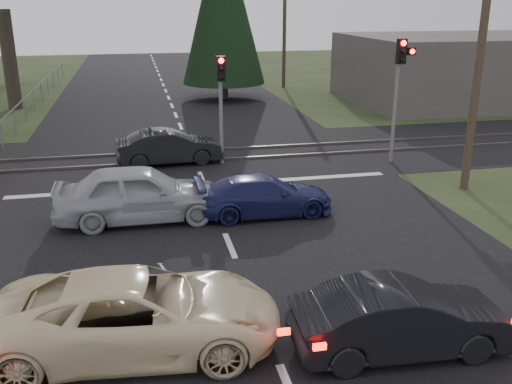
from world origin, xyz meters
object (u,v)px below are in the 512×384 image
object	(u,v)px
traffic_signal_right	(400,77)
utility_pole_far	(227,12)
utility_pole_near	(481,44)
utility_pole_mid	(285,19)
blue_sedan	(264,195)
cream_coupe	(137,313)
traffic_signal_center	(221,92)
dark_hatchback	(402,319)
dark_car_far	(169,147)
silver_car	(140,193)

from	to	relation	value
traffic_signal_right	utility_pole_far	world-z (taller)	utility_pole_far
traffic_signal_right	utility_pole_near	xyz separation A→B (m)	(0.95, -3.47, 1.41)
utility_pole_mid	blue_sedan	world-z (taller)	utility_pole_mid
utility_pole_far	cream_coupe	size ratio (longest dim) A/B	1.74
cream_coupe	traffic_signal_center	bearing A→B (deg)	-10.76
blue_sedan	utility_pole_near	bearing A→B (deg)	-82.43
traffic_signal_center	blue_sedan	distance (m)	6.06
dark_hatchback	cream_coupe	bearing A→B (deg)	79.40
traffic_signal_center	utility_pole_near	bearing A→B (deg)	-31.95
dark_car_far	blue_sedan	bearing A→B (deg)	-163.83
traffic_signal_right	cream_coupe	size ratio (longest dim) A/B	0.91
dark_car_far	silver_car	bearing A→B (deg)	163.48
utility_pole_mid	dark_hatchback	size ratio (longest dim) A/B	2.28
utility_pole_far	cream_coupe	distance (m)	57.33
utility_pole_near	dark_hatchback	world-z (taller)	utility_pole_near
cream_coupe	dark_hatchback	world-z (taller)	cream_coupe
traffic_signal_center	silver_car	world-z (taller)	traffic_signal_center
traffic_signal_center	dark_hatchback	xyz separation A→B (m)	(1.23, -12.90, -2.16)
traffic_signal_center	cream_coupe	bearing A→B (deg)	-105.91
utility_pole_mid	utility_pole_far	size ratio (longest dim) A/B	1.00
silver_car	utility_pole_far	bearing A→B (deg)	-11.80
utility_pole_far	dark_car_far	size ratio (longest dim) A/B	2.24
traffic_signal_right	blue_sedan	bearing A→B (deg)	-144.43
traffic_signal_center	dark_hatchback	size ratio (longest dim) A/B	1.04
cream_coupe	dark_car_far	xyz separation A→B (m)	(1.38, 12.33, -0.06)
traffic_signal_center	blue_sedan	world-z (taller)	traffic_signal_center
utility_pole_near	traffic_signal_right	bearing A→B (deg)	105.34
utility_pole_mid	dark_car_far	bearing A→B (deg)	-116.75
silver_car	utility_pole_near	bearing A→B (deg)	-86.03
utility_pole_near	blue_sedan	size ratio (longest dim) A/B	2.22
blue_sedan	cream_coupe	bearing A→B (deg)	148.96
utility_pole_near	utility_pole_mid	xyz separation A→B (m)	(0.00, 24.00, 0.00)
utility_pole_mid	dark_car_far	size ratio (longest dim) A/B	2.24
cream_coupe	dark_car_far	bearing A→B (deg)	-1.26
cream_coupe	silver_car	distance (m)	6.48
dark_hatchback	traffic_signal_right	bearing A→B (deg)	-21.95
dark_car_far	traffic_signal_center	bearing A→B (deg)	-108.92
traffic_signal_right	dark_car_far	xyz separation A→B (m)	(-8.53, 1.70, -2.65)
utility_pole_mid	dark_hatchback	xyz separation A→B (m)	(-6.27, -32.22, -4.08)
blue_sedan	dark_hatchback	bearing A→B (deg)	-173.16
utility_pole_far	dark_car_far	world-z (taller)	utility_pole_far
traffic_signal_right	dark_hatchback	bearing A→B (deg)	-114.43
silver_car	blue_sedan	world-z (taller)	silver_car
blue_sedan	traffic_signal_right	bearing A→B (deg)	-54.43
traffic_signal_center	utility_pole_near	world-z (taller)	utility_pole_near
silver_car	dark_car_far	distance (m)	5.98
blue_sedan	dark_car_far	bearing A→B (deg)	20.96
dark_car_far	traffic_signal_right	bearing A→B (deg)	-106.09
traffic_signal_right	dark_hatchback	xyz separation A→B (m)	(-5.31, -11.70, -2.66)
traffic_signal_center	dark_hatchback	world-z (taller)	traffic_signal_center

